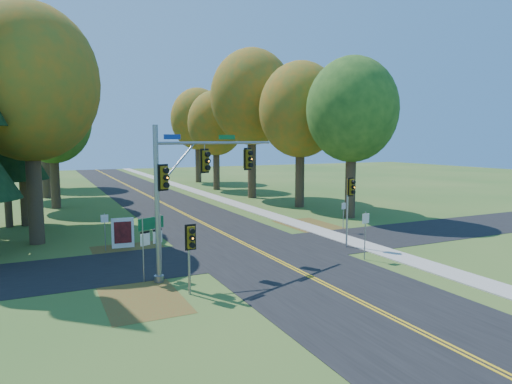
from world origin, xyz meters
name	(u,v)px	position (x,y,z in m)	size (l,w,h in m)	color
ground	(274,259)	(0.00, 0.00, 0.00)	(160.00, 160.00, 0.00)	#305A1F
road_main	(274,259)	(0.00, 0.00, 0.01)	(8.00, 160.00, 0.02)	black
road_cross	(257,250)	(0.00, 2.00, 0.01)	(60.00, 6.00, 0.02)	black
centerline_left	(272,259)	(-0.10, 0.00, 0.03)	(0.10, 160.00, 0.01)	gold
centerline_right	(275,258)	(0.10, 0.00, 0.03)	(0.10, 160.00, 0.01)	gold
sidewalk_east	(368,246)	(6.20, 0.00, 0.03)	(1.60, 160.00, 0.06)	#9E998E
leaf_patch_w_near	(134,255)	(-6.50, 4.00, 0.01)	(4.00, 6.00, 0.00)	brown
leaf_patch_e	(319,228)	(6.80, 6.00, 0.01)	(3.50, 8.00, 0.00)	brown
leaf_patch_w_far	(142,298)	(-7.50, -3.00, 0.01)	(3.00, 5.00, 0.00)	brown
tree_w_a	(30,83)	(-11.13, 9.38, 9.49)	(8.00, 8.00, 14.15)	#38281C
tree_e_a	(352,110)	(11.57, 8.77, 8.53)	(7.20, 7.20, 12.73)	#38281C
tree_w_b	(21,81)	(-11.72, 16.29, 10.37)	(8.60, 8.60, 15.38)	#38281C
tree_e_b	(301,110)	(10.97, 15.58, 8.90)	(7.60, 7.60, 13.33)	#38281C
tree_w_c	(53,121)	(-9.54, 24.47, 7.94)	(6.80, 6.80, 11.91)	#38281C
tree_e_c	(252,98)	(9.88, 23.69, 10.66)	(8.80, 8.80, 15.79)	#38281C
tree_w_d	(43,106)	(-10.13, 33.18, 9.78)	(8.20, 8.20, 14.56)	#38281C
tree_e_d	(216,123)	(9.26, 32.87, 8.24)	(7.00, 7.00, 12.32)	#38281C
tree_w_e	(52,110)	(-8.92, 44.09, 10.07)	(8.40, 8.40, 14.97)	#38281C
tree_e_e	(198,119)	(10.47, 43.58, 9.19)	(7.80, 7.80, 13.74)	#38281C
pine_c	(1,90)	(-13.00, 16.00, 9.69)	(5.60, 5.60, 20.56)	#38281C
traffic_mast	(191,179)	(-4.65, -0.61, 4.41)	(7.06, 3.18, 6.86)	gray
east_signal_pole	(350,195)	(5.11, 0.35, 3.09)	(0.46, 0.55, 4.08)	#9A9DA3
ped_signal_pole	(190,243)	(-5.65, -3.58, 2.16)	(0.46, 0.53, 2.91)	gray
route_sign_cluster	(151,235)	(-6.57, -0.80, 2.04)	(1.24, 0.60, 2.89)	gray
info_kiosk	(123,233)	(-6.72, 5.99, 0.87)	(1.27, 0.29, 1.74)	silver
reg_sign_e_north	(343,211)	(7.50, 4.14, 1.42)	(0.39, 0.12, 2.07)	gray
reg_sign_e_south	(365,227)	(4.20, -2.19, 1.73)	(0.48, 0.11, 2.52)	gray
reg_sign_w	(105,225)	(-7.74, 5.64, 1.46)	(0.41, 0.06, 2.14)	gray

